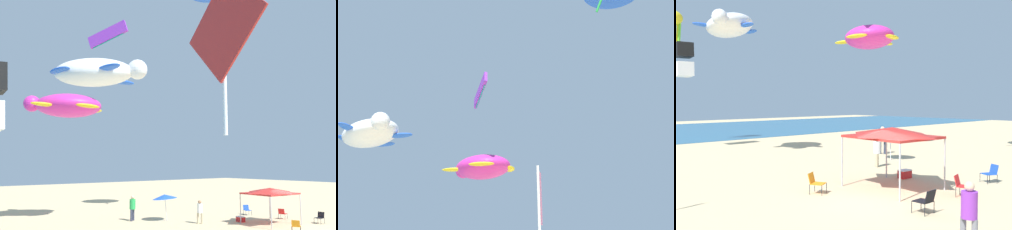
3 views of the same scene
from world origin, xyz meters
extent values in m
cube|color=#D6BC8C|center=(0.00, 0.00, -0.05)|extent=(120.00, 120.00, 0.10)
cylinder|color=#B7B7BC|center=(0.23, -0.97, 1.07)|extent=(0.07, 0.07, 2.14)
cylinder|color=#B7B7BC|center=(2.99, -1.16, 1.07)|extent=(0.07, 0.07, 2.14)
cylinder|color=#B7B7BC|center=(0.45, 2.34, 1.07)|extent=(0.07, 0.07, 2.14)
cylinder|color=#B7B7BC|center=(3.21, 2.15, 1.07)|extent=(0.07, 0.07, 2.14)
cube|color=red|center=(1.72, 0.59, 2.19)|extent=(3.06, 3.57, 0.10)
pyramid|color=red|center=(1.72, 0.59, 2.42)|extent=(3.00, 3.50, 0.35)
cylinder|color=silver|center=(7.73, 5.58, 0.99)|extent=(0.18, 0.18, 1.98)
cone|color=blue|center=(7.80, 5.65, 1.83)|extent=(1.96, 1.96, 0.58)
cylinder|color=black|center=(-1.27, 1.69, 0.20)|extent=(0.02, 0.02, 0.40)
cylinder|color=black|center=(-0.81, 1.93, 0.20)|extent=(0.02, 0.02, 0.40)
cylinder|color=black|center=(-1.51, 2.15, 0.20)|extent=(0.02, 0.02, 0.40)
cylinder|color=black|center=(-1.05, 2.39, 0.20)|extent=(0.02, 0.02, 0.40)
cube|color=orange|center=(-1.16, 2.04, 0.40)|extent=(0.70, 0.70, 0.03)
cube|color=orange|center=(-1.30, 2.30, 0.61)|extent=(0.50, 0.35, 0.41)
cylinder|color=black|center=(2.39, -2.59, 0.20)|extent=(0.02, 0.02, 0.40)
cylinder|color=black|center=(2.90, -2.47, 0.20)|extent=(0.02, 0.02, 0.40)
cylinder|color=black|center=(2.28, -2.08, 0.20)|extent=(0.02, 0.02, 0.40)
cylinder|color=black|center=(2.79, -1.97, 0.20)|extent=(0.02, 0.02, 0.40)
cube|color=red|center=(2.59, -2.28, 0.40)|extent=(0.62, 0.62, 0.03)
cube|color=red|center=(2.53, -1.99, 0.61)|extent=(0.51, 0.24, 0.41)
cylinder|color=black|center=(-0.10, -2.13, 0.20)|extent=(0.02, 0.02, 0.40)
cylinder|color=black|center=(-0.62, -2.12, 0.20)|extent=(0.02, 0.02, 0.40)
cylinder|color=black|center=(-0.11, -2.65, 0.20)|extent=(0.02, 0.02, 0.40)
cylinder|color=black|center=(-0.63, -2.64, 0.20)|extent=(0.02, 0.02, 0.40)
cube|color=black|center=(-0.37, -2.39, 0.40)|extent=(0.53, 0.53, 0.03)
cube|color=black|center=(-0.37, -2.68, 0.61)|extent=(0.50, 0.14, 0.41)
cylinder|color=black|center=(5.59, -1.42, 0.20)|extent=(0.02, 0.02, 0.40)
cylinder|color=black|center=(5.35, -1.88, 0.20)|extent=(0.02, 0.02, 0.40)
cylinder|color=black|center=(6.05, -1.65, 0.20)|extent=(0.02, 0.02, 0.40)
cylinder|color=black|center=(5.81, -2.11, 0.20)|extent=(0.02, 0.02, 0.40)
cube|color=blue|center=(5.70, -1.76, 0.40)|extent=(0.70, 0.70, 0.03)
cube|color=blue|center=(5.96, -1.90, 0.61)|extent=(0.34, 0.50, 0.41)
cube|color=red|center=(3.78, 1.49, 0.18)|extent=(0.63, 0.44, 0.36)
cube|color=white|center=(3.78, 1.49, 0.38)|extent=(0.65, 0.46, 0.04)
cylinder|color=#C6B28C|center=(5.27, 4.52, 0.38)|extent=(0.15, 0.15, 0.76)
cylinder|color=#C6B28C|center=(5.02, 4.35, 0.38)|extent=(0.15, 0.15, 0.76)
cylinder|color=white|center=(5.14, 4.44, 1.10)|extent=(0.40, 0.40, 0.66)
sphere|color=#A87A56|center=(5.14, 4.44, 1.55)|extent=(0.25, 0.25, 0.25)
cylinder|color=#33384C|center=(9.42, 7.45, 0.44)|extent=(0.17, 0.17, 0.87)
cylinder|color=#33384C|center=(9.25, 7.75, 0.44)|extent=(0.17, 0.17, 0.87)
cylinder|color=green|center=(9.34, 7.60, 1.25)|extent=(0.45, 0.45, 0.76)
sphere|color=beige|center=(9.34, 7.60, 1.77)|extent=(0.28, 0.28, 0.28)
ellipsoid|color=#E02D9E|center=(12.49, 11.75, 8.95)|extent=(6.26, 6.56, 1.95)
sphere|color=#E02D9E|center=(14.11, 14.12, 9.09)|extent=(1.29, 1.29, 1.29)
ellipsoid|color=yellow|center=(11.76, 13.98, 8.73)|extent=(1.00, 2.08, 0.29)
ellipsoid|color=yellow|center=(14.84, 11.88, 8.73)|extent=(2.15, 1.32, 0.29)
ellipsoid|color=yellow|center=(10.34, 11.13, 8.73)|extent=(1.00, 2.08, 0.29)
ellipsoid|color=yellow|center=(12.71, 9.51, 8.73)|extent=(2.15, 1.32, 0.29)
cube|color=purple|center=(8.38, 10.65, 13.94)|extent=(2.88, 1.98, 1.97)
cube|color=teal|center=(8.38, 10.65, 13.52)|extent=(2.13, 1.47, 1.11)
cube|color=red|center=(-9.81, 18.28, 6.82)|extent=(2.12, 0.34, 2.13)
cylinder|color=white|center=(-9.81, 18.28, 5.60)|extent=(0.08, 0.08, 1.51)
ellipsoid|color=white|center=(1.76, 15.01, 8.91)|extent=(5.18, 5.21, 2.10)
sphere|color=white|center=(0.24, 13.39, 9.02)|extent=(1.00, 1.00, 1.00)
ellipsoid|color=blue|center=(2.05, 13.21, 8.75)|extent=(0.70, 1.58, 0.22)
ellipsoid|color=blue|center=(-0.05, 15.19, 8.75)|extent=(1.61, 0.80, 0.22)
ellipsoid|color=blue|center=(3.48, 15.22, 8.75)|extent=(0.70, 1.58, 0.22)
ellipsoid|color=blue|center=(1.86, 16.74, 8.75)|extent=(1.61, 0.80, 0.22)
camera|label=1|loc=(-13.86, 22.85, 4.35)|focal=37.23mm
camera|label=2|loc=(-16.15, 1.92, 2.51)|focal=39.80mm
camera|label=3|loc=(-10.80, -9.49, 3.71)|focal=40.46mm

